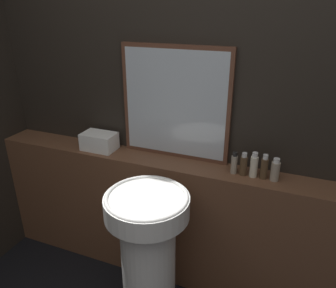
{
  "coord_description": "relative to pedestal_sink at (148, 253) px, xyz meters",
  "views": [
    {
      "loc": [
        0.57,
        -0.3,
        1.83
      ],
      "look_at": [
        -0.08,
        1.33,
        1.08
      ],
      "focal_mm": 35.0,
      "sensor_mm": 36.0,
      "label": 1
    }
  ],
  "objects": [
    {
      "name": "pedestal_sink",
      "position": [
        0.0,
        0.0,
        0.0
      ],
      "size": [
        0.46,
        0.46,
        0.91
      ],
      "color": "white",
      "rests_on": "ground_plane"
    },
    {
      "name": "body_wash_bottle",
      "position": [
        0.55,
        0.42,
        0.46
      ],
      "size": [
        0.04,
        0.04,
        0.15
      ],
      "color": "#4C3823",
      "rests_on": "vanity_counter"
    },
    {
      "name": "conditioner_bottle",
      "position": [
        0.43,
        0.42,
        0.45
      ],
      "size": [
        0.04,
        0.04,
        0.14
      ],
      "color": "#4C3823",
      "rests_on": "vanity_counter"
    },
    {
      "name": "towel_stack",
      "position": [
        -0.55,
        0.42,
        0.44
      ],
      "size": [
        0.23,
        0.15,
        0.12
      ],
      "color": "white",
      "rests_on": "vanity_counter"
    },
    {
      "name": "lotion_bottle",
      "position": [
        0.49,
        0.42,
        0.46
      ],
      "size": [
        0.04,
        0.04,
        0.15
      ],
      "color": "beige",
      "rests_on": "vanity_counter"
    },
    {
      "name": "wall_back",
      "position": [
        0.08,
        0.56,
        0.73
      ],
      "size": [
        8.0,
        0.06,
        2.5
      ],
      "color": "black",
      "rests_on": "ground_plane"
    },
    {
      "name": "hand_soap_bottle",
      "position": [
        0.61,
        0.42,
        0.45
      ],
      "size": [
        0.05,
        0.05,
        0.14
      ],
      "color": "gray",
      "rests_on": "vanity_counter"
    },
    {
      "name": "mirror",
      "position": [
        -0.04,
        0.51,
        0.74
      ],
      "size": [
        0.7,
        0.03,
        0.71
      ],
      "color": "#563323",
      "rests_on": "vanity_counter"
    },
    {
      "name": "shampoo_bottle",
      "position": [
        0.37,
        0.42,
        0.45
      ],
      "size": [
        0.04,
        0.04,
        0.13
      ],
      "color": "gray",
      "rests_on": "vanity_counter"
    },
    {
      "name": "vanity_counter",
      "position": [
        0.08,
        0.42,
        -0.07
      ],
      "size": [
        2.79,
        0.23,
        0.9
      ],
      "color": "brown",
      "rests_on": "ground_plane"
    }
  ]
}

